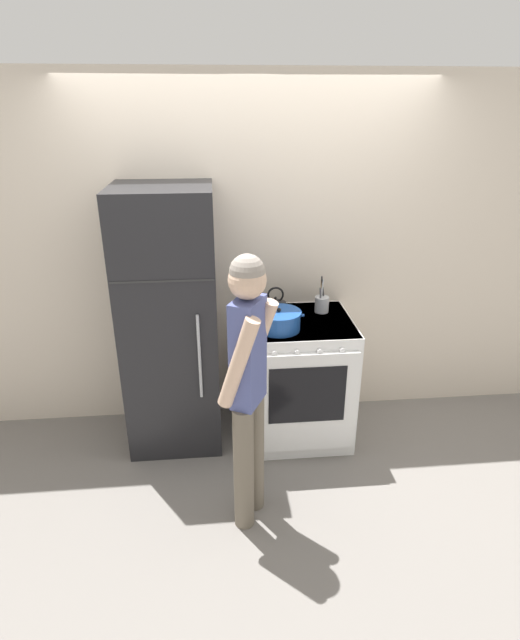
{
  "coord_description": "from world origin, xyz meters",
  "views": [
    {
      "loc": [
        -0.28,
        -3.5,
        2.33
      ],
      "look_at": [
        0.01,
        -0.49,
        1.01
      ],
      "focal_mm": 28.0,
      "sensor_mm": 36.0,
      "label": 1
    }
  ],
  "objects_px": {
    "dutch_oven_pot": "(279,320)",
    "tea_kettle": "(276,306)",
    "refrigerator": "(170,323)",
    "person": "(248,381)",
    "stove_range": "(298,379)",
    "utensil_jar": "(322,303)"
  },
  "relations": [
    {
      "from": "tea_kettle",
      "to": "person",
      "type": "xyz_separation_m",
      "value": [
        -0.27,
        -0.95,
        -0.05
      ]
    },
    {
      "from": "refrigerator",
      "to": "utensil_jar",
      "type": "bearing_deg",
      "value": 5.55
    },
    {
      "from": "refrigerator",
      "to": "tea_kettle",
      "type": "relative_size",
      "value": 9.03
    },
    {
      "from": "refrigerator",
      "to": "person",
      "type": "height_order",
      "value": "refrigerator"
    },
    {
      "from": "dutch_oven_pot",
      "to": "utensil_jar",
      "type": "xyz_separation_m",
      "value": [
        0.35,
        0.28,
        -0.0
      ]
    },
    {
      "from": "stove_range",
      "to": "utensil_jar",
      "type": "relative_size",
      "value": 3.49
    },
    {
      "from": "dutch_oven_pot",
      "to": "refrigerator",
      "type": "bearing_deg",
      "value": 166.71
    },
    {
      "from": "dutch_oven_pot",
      "to": "person",
      "type": "height_order",
      "value": "person"
    },
    {
      "from": "person",
      "to": "utensil_jar",
      "type": "bearing_deg",
      "value": -4.98
    },
    {
      "from": "refrigerator",
      "to": "person",
      "type": "bearing_deg",
      "value": -60.8
    },
    {
      "from": "stove_range",
      "to": "tea_kettle",
      "type": "bearing_deg",
      "value": 133.31
    },
    {
      "from": "stove_range",
      "to": "refrigerator",
      "type": "bearing_deg",
      "value": 175.89
    },
    {
      "from": "dutch_oven_pot",
      "to": "tea_kettle",
      "type": "height_order",
      "value": "tea_kettle"
    },
    {
      "from": "tea_kettle",
      "to": "dutch_oven_pot",
      "type": "bearing_deg",
      "value": -92.81
    },
    {
      "from": "refrigerator",
      "to": "tea_kettle",
      "type": "bearing_deg",
      "value": 7.46
    },
    {
      "from": "refrigerator",
      "to": "dutch_oven_pot",
      "type": "xyz_separation_m",
      "value": [
        0.73,
        -0.17,
        0.06
      ]
    },
    {
      "from": "utensil_jar",
      "to": "person",
      "type": "bearing_deg",
      "value": -122.24
    },
    {
      "from": "stove_range",
      "to": "person",
      "type": "bearing_deg",
      "value": -118.04
    },
    {
      "from": "refrigerator",
      "to": "person",
      "type": "distance_m",
      "value": 0.98
    },
    {
      "from": "dutch_oven_pot",
      "to": "tea_kettle",
      "type": "distance_m",
      "value": 0.27
    },
    {
      "from": "stove_range",
      "to": "person",
      "type": "distance_m",
      "value": 1.01
    },
    {
      "from": "tea_kettle",
      "to": "stove_range",
      "type": "bearing_deg",
      "value": -46.69
    }
  ]
}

